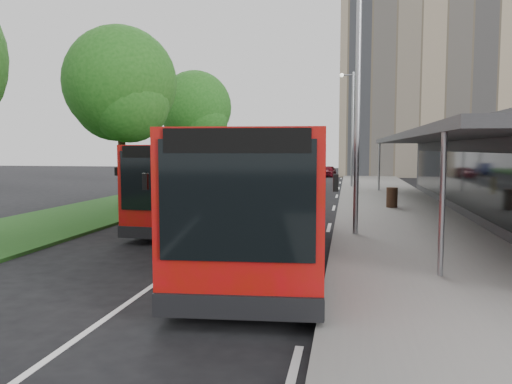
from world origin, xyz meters
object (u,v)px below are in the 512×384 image
at_px(tree_mid, 121,91).
at_px(bus_second, 214,183).
at_px(car_far, 302,168).
at_px(car_near, 328,171).
at_px(tree_far, 195,112).
at_px(bollard, 356,184).
at_px(lamp_post_near, 355,88).
at_px(lamp_post_far, 351,122).
at_px(litter_bin, 392,197).
at_px(bus_main, 266,195).

distance_m(tree_mid, bus_second, 8.39).
bearing_deg(car_far, car_near, -81.30).
distance_m(tree_mid, tree_far, 12.00).
bearing_deg(car_near, bus_second, -88.72).
xyz_separation_m(bollard, car_far, (-5.71, 24.98, -0.00)).
distance_m(lamp_post_near, lamp_post_far, 20.00).
bearing_deg(tree_far, litter_bin, -41.71).
height_order(litter_bin, bollard, bollard).
xyz_separation_m(tree_far, litter_bin, (12.95, -11.54, -4.84)).
relative_size(tree_far, car_near, 2.54).
relative_size(bollard, car_far, 0.25).
distance_m(lamp_post_far, car_far, 21.71).
relative_size(lamp_post_near, lamp_post_far, 1.00).
bearing_deg(car_far, tree_mid, -119.66).
height_order(tree_mid, car_far, tree_mid).
xyz_separation_m(lamp_post_far, bus_second, (-5.27, -17.30, -3.21)).
relative_size(lamp_post_far, bus_second, 0.76).
height_order(car_near, car_far, car_far).
distance_m(bollard, car_near, 19.28).
bearing_deg(bollard, bus_main, -97.87).
bearing_deg(car_near, litter_bin, -74.87).
bearing_deg(litter_bin, bus_main, -110.97).
distance_m(lamp_post_near, bus_main, 4.96).
height_order(lamp_post_near, car_far, lamp_post_near).
height_order(bus_second, car_far, bus_second).
distance_m(tree_far, car_far, 22.85).
xyz_separation_m(lamp_post_near, litter_bin, (1.82, 7.51, -4.11)).
height_order(lamp_post_near, litter_bin, lamp_post_near).
distance_m(tree_mid, lamp_post_far, 17.10).
relative_size(lamp_post_far, bollard, 8.01).
height_order(tree_mid, lamp_post_far, tree_mid).
bearing_deg(bus_second, bollard, 70.05).
height_order(tree_far, lamp_post_near, tree_far).
bearing_deg(bus_second, tree_far, 113.15).
bearing_deg(bus_second, lamp_post_near, -23.71).
distance_m(litter_bin, car_far, 33.90).
bearing_deg(bus_second, car_far, 93.60).
distance_m(bus_second, bollard, 14.14).
xyz_separation_m(bus_second, litter_bin, (7.09, 4.81, -0.91)).
bearing_deg(lamp_post_near, tree_far, 120.29).
xyz_separation_m(tree_far, bus_second, (5.86, -16.35, -3.93)).
xyz_separation_m(tree_mid, bollard, (11.46, 8.60, -5.00)).
bearing_deg(bus_main, bollard, 77.39).
bearing_deg(bus_main, lamp_post_far, 79.67).
height_order(bus_second, bollard, bus_second).
xyz_separation_m(tree_mid, lamp_post_near, (11.13, -7.05, -0.93)).
distance_m(lamp_post_far, bus_main, 23.47).
bearing_deg(lamp_post_far, bollard, -85.60).
height_order(bollard, car_near, bollard).
distance_m(bus_main, bollard, 19.01).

